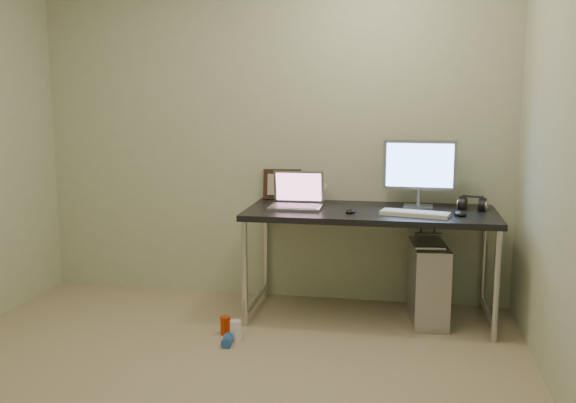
{
  "coord_description": "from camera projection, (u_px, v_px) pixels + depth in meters",
  "views": [
    {
      "loc": [
        0.98,
        -2.89,
        1.51
      ],
      "look_at": [
        0.26,
        1.03,
        0.85
      ],
      "focal_mm": 40.0,
      "sensor_mm": 36.0,
      "label": 1
    }
  ],
  "objects": [
    {
      "name": "wall_back",
      "position": [
        271.0,
        131.0,
        4.72
      ],
      "size": [
        3.5,
        0.02,
        2.5
      ],
      "primitive_type": "cube",
      "color": "beige",
      "rests_on": "ground"
    },
    {
      "name": "floor",
      "position": [
        200.0,
        399.0,
        3.23
      ],
      "size": [
        3.5,
        3.5,
        0.0
      ],
      "primitive_type": "plane",
      "color": "tan",
      "rests_on": "ground"
    },
    {
      "name": "can_white",
      "position": [
        236.0,
        331.0,
        3.99
      ],
      "size": [
        0.07,
        0.07,
        0.13
      ],
      "primitive_type": "cylinder",
      "rotation": [
        0.0,
        0.0,
        -0.03
      ],
      "color": "white",
      "rests_on": "ground"
    },
    {
      "name": "cable_b",
      "position": [
        433.0,
        256.0,
        4.58
      ],
      "size": [
        0.02,
        0.11,
        0.71
      ],
      "primitive_type": "cylinder",
      "rotation": [
        0.14,
        0.0,
        0.09
      ],
      "color": "black",
      "rests_on": "ground"
    },
    {
      "name": "laptop",
      "position": [
        297.0,
        199.0,
        4.41
      ],
      "size": [
        0.35,
        0.29,
        0.24
      ],
      "rotation": [
        0.0,
        0.0,
        0.01
      ],
      "color": "#A2A2A8",
      "rests_on": "desk"
    },
    {
      "name": "mouse_left",
      "position": [
        351.0,
        210.0,
        4.21
      ],
      "size": [
        0.09,
        0.11,
        0.03
      ],
      "primitive_type": "ellipsoid",
      "rotation": [
        0.0,
        0.0,
        -0.25
      ],
      "color": "black",
      "rests_on": "desk"
    },
    {
      "name": "can_red",
      "position": [
        225.0,
        325.0,
        4.1
      ],
      "size": [
        0.08,
        0.08,
        0.12
      ],
      "primitive_type": "cylinder",
      "rotation": [
        0.0,
        0.0,
        -0.34
      ],
      "color": "#C33208",
      "rests_on": "ground"
    },
    {
      "name": "cable_a",
      "position": [
        420.0,
        252.0,
        4.62
      ],
      "size": [
        0.01,
        0.16,
        0.69
      ],
      "primitive_type": "cylinder",
      "rotation": [
        0.21,
        0.0,
        0.0
      ],
      "color": "black",
      "rests_on": "ground"
    },
    {
      "name": "webcam",
      "position": [
        323.0,
        188.0,
        4.65
      ],
      "size": [
        0.04,
        0.03,
        0.13
      ],
      "rotation": [
        0.0,
        0.0,
        -0.01
      ],
      "color": "silver",
      "rests_on": "desk"
    },
    {
      "name": "mouse_right",
      "position": [
        460.0,
        213.0,
        4.11
      ],
      "size": [
        0.1,
        0.13,
        0.04
      ],
      "primitive_type": "ellipsoid",
      "rotation": [
        0.0,
        0.0,
        0.21
      ],
      "color": "black",
      "rests_on": "desk"
    },
    {
      "name": "keyboard",
      "position": [
        415.0,
        214.0,
        4.11
      ],
      "size": [
        0.45,
        0.23,
        0.03
      ],
      "primitive_type": "cube",
      "rotation": [
        0.0,
        0.0,
        -0.22
      ],
      "color": "white",
      "rests_on": "desk"
    },
    {
      "name": "headphones",
      "position": [
        473.0,
        205.0,
        4.32
      ],
      "size": [
        0.21,
        0.12,
        0.12
      ],
      "rotation": [
        0.0,
        0.0,
        -0.29
      ],
      "color": "black",
      "rests_on": "desk"
    },
    {
      "name": "tower_computer",
      "position": [
        428.0,
        283.0,
        4.31
      ],
      "size": [
        0.28,
        0.53,
        0.57
      ],
      "rotation": [
        0.0,
        0.0,
        0.11
      ],
      "color": "#A4A3A8",
      "rests_on": "ground"
    },
    {
      "name": "picture_frame",
      "position": [
        282.0,
        184.0,
        4.74
      ],
      "size": [
        0.29,
        0.1,
        0.23
      ],
      "primitive_type": "cube",
      "rotation": [
        -0.21,
        0.0,
        0.08
      ],
      "color": "black",
      "rests_on": "desk"
    },
    {
      "name": "monitor",
      "position": [
        419.0,
        168.0,
        4.38
      ],
      "size": [
        0.49,
        0.15,
        0.46
      ],
      "rotation": [
        0.0,
        0.0,
        -0.04
      ],
      "color": "#A2A2A8",
      "rests_on": "desk"
    },
    {
      "name": "can_blue",
      "position": [
        227.0,
        340.0,
        3.92
      ],
      "size": [
        0.08,
        0.12,
        0.06
      ],
      "primitive_type": "cylinder",
      "rotation": [
        1.57,
        0.0,
        0.14
      ],
      "color": "blue",
      "rests_on": "ground"
    },
    {
      "name": "desk",
      "position": [
        370.0,
        221.0,
        4.33
      ],
      "size": [
        1.67,
        0.73,
        0.75
      ],
      "color": "black",
      "rests_on": "ground"
    }
  ]
}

